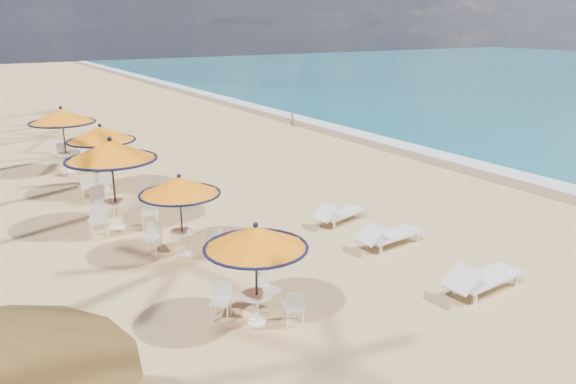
% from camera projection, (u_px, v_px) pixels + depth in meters
% --- Properties ---
extents(ground, '(160.00, 160.00, 0.00)m').
position_uv_depth(ground, '(420.00, 268.00, 13.56)').
color(ground, tan).
rests_on(ground, ground).
extents(foam_strip, '(1.20, 140.00, 0.04)m').
position_uv_depth(foam_strip, '(413.00, 148.00, 26.36)').
color(foam_strip, white).
rests_on(foam_strip, ground).
extents(wetsand_band, '(1.40, 140.00, 0.02)m').
position_uv_depth(wetsand_band, '(399.00, 150.00, 25.91)').
color(wetsand_band, olive).
rests_on(wetsand_band, ground).
extents(station_0, '(2.02, 2.02, 2.11)m').
position_uv_depth(station_0, '(257.00, 249.00, 10.69)').
color(station_0, black).
rests_on(station_0, ground).
extents(station_1, '(2.04, 2.04, 2.13)m').
position_uv_depth(station_1, '(180.00, 193.00, 13.90)').
color(station_1, black).
rests_on(station_1, ground).
extents(station_2, '(2.55, 2.69, 2.66)m').
position_uv_depth(station_2, '(112.00, 162.00, 15.68)').
color(station_2, black).
rests_on(station_2, ground).
extents(station_3, '(2.32, 2.32, 2.42)m').
position_uv_depth(station_3, '(100.00, 143.00, 19.03)').
color(station_3, black).
rests_on(station_3, ground).
extents(station_4, '(2.50, 2.50, 2.61)m').
position_uv_depth(station_4, '(64.00, 124.00, 21.74)').
color(station_4, black).
rests_on(station_4, ground).
extents(lounger_near, '(2.14, 0.81, 0.75)m').
position_uv_depth(lounger_near, '(481.00, 278.00, 12.22)').
color(lounger_near, silver).
rests_on(lounger_near, ground).
extents(lounger_mid, '(2.03, 0.81, 0.71)m').
position_uv_depth(lounger_mid, '(387.00, 235.00, 14.75)').
color(lounger_mid, silver).
rests_on(lounger_mid, ground).
extents(lounger_far, '(1.94, 1.03, 0.67)m').
position_uv_depth(lounger_far, '(338.00, 213.00, 16.48)').
color(lounger_far, silver).
rests_on(lounger_far, ground).
extents(person, '(0.22, 0.32, 0.84)m').
position_uv_depth(person, '(292.00, 119.00, 31.63)').
color(person, '#8E6148').
rests_on(person, ground).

